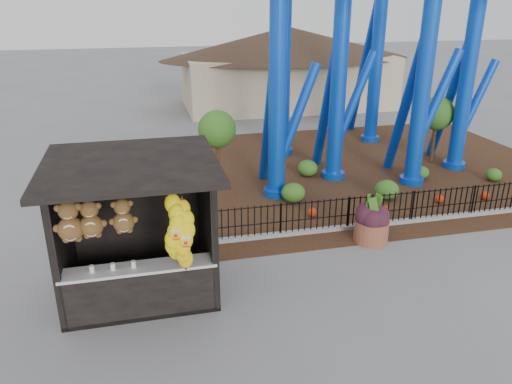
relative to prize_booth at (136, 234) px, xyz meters
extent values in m
plane|color=slate|center=(3.01, -0.90, -1.53)|extent=(120.00, 120.00, 0.00)
cube|color=#331E11|center=(7.01, 7.10, -1.52)|extent=(18.00, 12.00, 0.02)
cube|color=gray|center=(7.01, 2.10, -1.47)|extent=(18.00, 0.18, 0.12)
cube|color=black|center=(0.01, 0.30, -1.48)|extent=(3.20, 2.60, 0.10)
cube|color=black|center=(0.01, 1.54, -0.03)|extent=(3.20, 0.12, 3.00)
cube|color=black|center=(-1.53, 0.30, -0.03)|extent=(0.12, 2.60, 3.00)
cube|color=black|center=(1.55, 0.30, -0.03)|extent=(0.12, 2.60, 3.00)
cube|color=black|center=(0.01, 0.05, 1.53)|extent=(3.50, 3.40, 0.12)
cube|color=black|center=(-1.52, -0.93, -0.03)|extent=(0.14, 0.14, 3.00)
cube|color=black|center=(1.54, -0.93, -0.03)|extent=(0.14, 0.14, 3.00)
cube|color=black|center=(0.01, -0.75, -0.98)|extent=(3.00, 0.50, 1.10)
cube|color=silver|center=(0.01, -0.75, -0.41)|extent=(3.10, 0.55, 0.06)
cylinder|color=black|center=(0.01, -1.15, 1.32)|extent=(2.90, 0.04, 0.04)
cylinder|color=blue|center=(4.51, 5.10, 1.97)|extent=(0.56, 0.56, 7.00)
cylinder|color=blue|center=(4.51, 5.10, -1.41)|extent=(0.84, 0.84, 0.24)
cylinder|color=blue|center=(7.01, 6.30, 2.12)|extent=(0.56, 0.56, 7.30)
cylinder|color=blue|center=(7.01, 6.30, -1.41)|extent=(0.84, 0.84, 0.24)
cylinder|color=blue|center=(9.51, 5.10, 2.22)|extent=(0.56, 0.56, 7.50)
cylinder|color=blue|center=(9.51, 5.10, -1.41)|extent=(0.84, 0.84, 0.24)
cylinder|color=blue|center=(12.01, 6.30, 1.77)|extent=(0.56, 0.56, 6.60)
cylinder|color=blue|center=(12.01, 6.30, -1.41)|extent=(0.84, 0.84, 0.24)
cylinder|color=blue|center=(6.01, 9.60, 3.22)|extent=(0.56, 0.56, 9.50)
cylinder|color=blue|center=(6.01, 9.60, -1.41)|extent=(0.84, 0.84, 0.24)
cylinder|color=blue|center=(10.51, 10.60, 3.72)|extent=(0.56, 0.56, 10.50)
cylinder|color=blue|center=(10.51, 10.60, -1.41)|extent=(0.84, 0.84, 0.24)
cylinder|color=blue|center=(4.51, 6.00, 1.09)|extent=(0.36, 2.21, 5.85)
cylinder|color=blue|center=(5.21, 5.40, 0.92)|extent=(1.62, 0.32, 3.73)
cylinder|color=blue|center=(7.01, 7.20, 1.21)|extent=(0.36, 2.29, 6.10)
cylinder|color=blue|center=(7.71, 6.60, 1.02)|extent=(1.67, 0.32, 3.88)
cylinder|color=blue|center=(9.51, 6.00, 1.28)|extent=(0.36, 2.34, 6.26)
cylinder|color=blue|center=(10.21, 5.40, 1.09)|extent=(1.71, 0.32, 3.99)
cylinder|color=blue|center=(12.01, 7.20, 0.94)|extent=(0.36, 2.10, 5.53)
cylinder|color=blue|center=(12.71, 6.60, 0.78)|extent=(1.54, 0.32, 3.52)
cylinder|color=brown|center=(6.11, 1.28, -1.23)|extent=(1.10, 1.10, 0.61)
ellipsoid|color=black|center=(6.11, 1.28, -0.60)|extent=(0.70, 0.70, 0.64)
imported|color=#1F4D16|center=(6.30, 1.80, -1.12)|extent=(0.93, 0.88, 0.83)
ellipsoid|color=#2F5E1B|center=(4.88, 4.41, -1.21)|extent=(0.77, 0.77, 0.62)
ellipsoid|color=#2F5E1B|center=(7.94, 3.95, -1.20)|extent=(0.78, 0.78, 0.63)
ellipsoid|color=#2F5E1B|center=(10.07, 5.45, -1.28)|extent=(0.58, 0.58, 0.46)
ellipsoid|color=#2F5E1B|center=(6.15, 6.68, -1.22)|extent=(0.74, 0.74, 0.59)
ellipsoid|color=#2F5E1B|center=(12.49, 4.64, -1.29)|extent=(0.57, 0.57, 0.45)
sphere|color=#A9270B|center=(5.09, 3.15, -1.37)|extent=(0.28, 0.28, 0.28)
sphere|color=#A9270B|center=(7.32, 2.81, -1.37)|extent=(0.28, 0.28, 0.28)
sphere|color=#A9270B|center=(9.44, 3.21, -1.37)|extent=(0.28, 0.28, 0.28)
sphere|color=#A9270B|center=(11.05, 3.15, -1.37)|extent=(0.28, 0.28, 0.28)
cube|color=#BFAD8C|center=(9.01, 19.10, -0.03)|extent=(12.00, 6.00, 3.00)
cone|color=#332319|center=(9.01, 19.10, 2.37)|extent=(15.00, 15.00, 1.80)
camera|label=1|loc=(0.28, -9.83, 4.69)|focal=35.00mm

